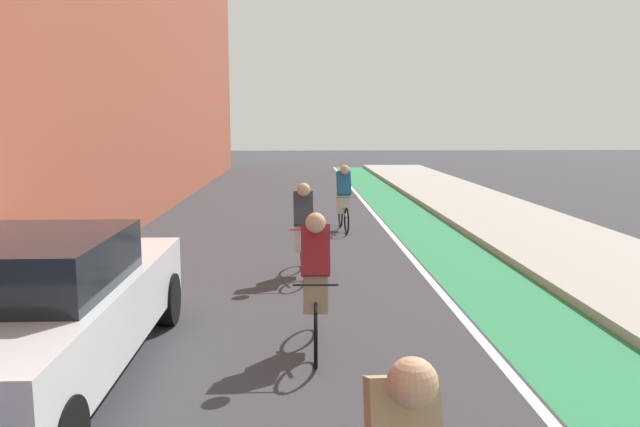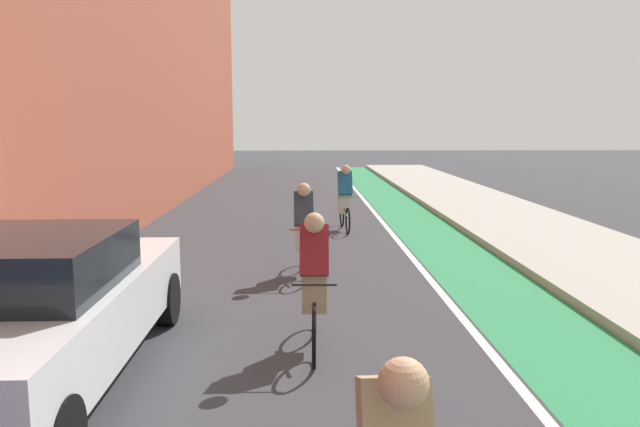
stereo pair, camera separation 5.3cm
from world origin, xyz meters
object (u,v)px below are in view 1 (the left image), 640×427
(cyclist_far, at_px, (343,195))
(parked_sedan_white, at_px, (39,308))
(cyclist_mid, at_px, (316,277))
(cyclist_trailing, at_px, (303,229))

(cyclist_far, bearing_deg, parked_sedan_white, -112.46)
(cyclist_mid, height_order, cyclist_trailing, cyclist_mid)
(parked_sedan_white, xyz_separation_m, cyclist_far, (3.62, 8.75, 0.06))
(parked_sedan_white, xyz_separation_m, cyclist_mid, (2.71, 0.88, 0.06))
(parked_sedan_white, relative_size, cyclist_trailing, 2.78)
(cyclist_mid, xyz_separation_m, cyclist_trailing, (-0.10, 3.44, -0.04))
(cyclist_mid, relative_size, cyclist_far, 1.02)
(cyclist_mid, distance_m, cyclist_far, 7.91)
(parked_sedan_white, relative_size, cyclist_far, 2.79)
(cyclist_far, bearing_deg, cyclist_mid, -96.60)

